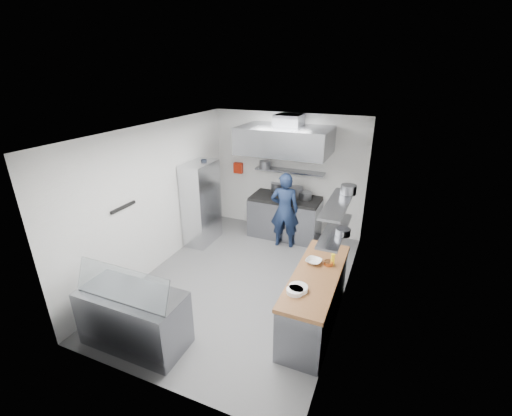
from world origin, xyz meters
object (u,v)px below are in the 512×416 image
at_px(display_case, 134,318).
at_px(gas_range, 285,218).
at_px(chef, 285,210).
at_px(wire_rack, 201,203).

bearing_deg(display_case, gas_range, 77.95).
xyz_separation_m(gas_range, chef, (0.14, -0.48, 0.39)).
bearing_deg(gas_range, chef, -73.64).
bearing_deg(chef, gas_range, -83.79).
relative_size(gas_range, display_case, 1.07).
distance_m(chef, display_case, 3.79).
bearing_deg(display_case, wire_rack, 103.62).
relative_size(gas_range, chef, 0.95).
height_order(gas_range, display_case, gas_range).
xyz_separation_m(gas_range, wire_rack, (-1.63, -0.98, 0.48)).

